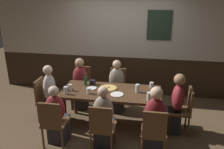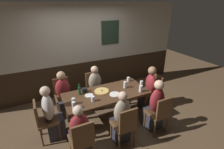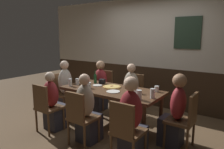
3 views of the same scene
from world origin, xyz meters
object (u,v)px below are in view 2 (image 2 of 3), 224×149
object	(u,v)px
highball_clear	(141,89)
chair_mid_far	(94,87)
chair_right_near	(160,113)
person_left_near	(80,135)
plate_white_large	(115,94)
chair_left_near	(82,139)
person_mid_near	(121,120)
pizza	(102,91)
beer_glass_half	(93,99)
person_left_far	(64,97)
person_head_west	(52,117)
pint_glass_amber	(74,106)
person_right_near	(155,108)
chair_mid_near	(125,124)
tumbler_water	(125,85)
chair_head_east	(154,90)
condiment_caddy	(84,90)
chair_left_far	(63,94)
plate_white_small	(89,95)
pint_glass_pale	(128,79)
pint_glass_stout	(141,84)
beer_bottle_green	(79,90)
person_head_east	(149,91)
beer_glass_tall	(73,101)
person_mid_far	(96,90)
dining_table	(106,96)
chair_head_west	(44,119)

from	to	relation	value
highball_clear	chair_mid_far	bearing A→B (deg)	122.65
chair_right_near	chair_mid_far	size ratio (longest dim) A/B	1.00
person_left_near	plate_white_large	distance (m)	1.14
chair_left_near	person_mid_near	distance (m)	0.84
pizza	beer_glass_half	xyz separation A→B (m)	(-0.32, -0.29, 0.03)
person_left_far	pizza	bearing A→B (deg)	-36.95
person_head_west	pint_glass_amber	size ratio (longest dim) A/B	8.31
person_right_near	highball_clear	size ratio (longest dim) A/B	7.94
chair_mid_near	tumbler_water	size ratio (longest dim) A/B	5.67
chair_head_east	condiment_caddy	bearing A→B (deg)	171.61
chair_left_far	plate_white_small	world-z (taller)	chair_left_far
person_head_west	pint_glass_pale	xyz separation A→B (m)	(1.94, 0.31, 0.29)
pint_glass_stout	beer_bottle_green	distance (m)	1.44
plate_white_large	condiment_caddy	bearing A→B (deg)	144.11
person_head_east	pint_glass_amber	xyz separation A→B (m)	(-1.98, -0.27, 0.31)
person_head_west	plate_white_small	bearing A→B (deg)	4.41
pizza	plate_white_small	world-z (taller)	pizza
chair_left_near	person_right_near	size ratio (longest dim) A/B	0.74
beer_bottle_green	chair_head_east	bearing A→B (deg)	-6.00
person_right_near	beer_glass_tall	distance (m)	1.71
beer_glass_half	pint_glass_amber	xyz separation A→B (m)	(-0.41, -0.09, 0.02)
chair_left_far	person_head_west	world-z (taller)	person_head_west
chair_left_far	condiment_caddy	bearing A→B (deg)	-55.10
person_mid_far	beer_glass_tall	distance (m)	1.13
beer_bottle_green	pint_glass_pale	bearing A→B (deg)	4.84
chair_left_far	tumbler_water	world-z (taller)	tumbler_water
person_left_near	dining_table	bearing A→B (deg)	39.21
beer_glass_half	beer_bottle_green	bearing A→B (deg)	113.65
person_head_east	person_mid_far	bearing A→B (deg)	150.48
chair_left_near	tumbler_water	size ratio (longest dim) A/B	5.67
chair_head_west	person_left_far	distance (m)	0.86
pint_glass_pale	person_mid_far	bearing A→B (deg)	154.14
beer_glass_half	beer_bottle_green	world-z (taller)	beer_bottle_green
chair_left_near	plate_white_large	bearing A→B (deg)	35.86
pizza	beer_bottle_green	distance (m)	0.50
chair_head_west	beer_glass_half	world-z (taller)	chair_head_west
dining_table	chair_head_east	bearing A→B (deg)	0.00
chair_head_west	person_mid_near	size ratio (longest dim) A/B	0.78
person_head_west	person_head_east	bearing A→B (deg)	0.00
chair_left_far	pint_glass_amber	world-z (taller)	pint_glass_amber
chair_left_far	person_right_near	distance (m)	2.24
chair_head_east	person_head_east	xyz separation A→B (m)	(-0.16, 0.00, -0.00)
chair_left_near	pizza	world-z (taller)	chair_left_near
chair_mid_far	condiment_caddy	world-z (taller)	chair_mid_far
beer_glass_tall	beer_bottle_green	size ratio (longest dim) A/B	0.50
person_head_west	person_right_near	bearing A→B (deg)	-18.56
person_mid_near	person_mid_far	xyz separation A→B (m)	(-0.00, 1.35, 0.00)
chair_right_near	person_head_west	xyz separation A→B (m)	(-2.01, 0.84, 0.00)
person_mid_near	tumbler_water	xyz separation A→B (m)	(0.49, 0.71, 0.34)
chair_mid_far	pint_glass_amber	size ratio (longest dim) A/B	6.19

